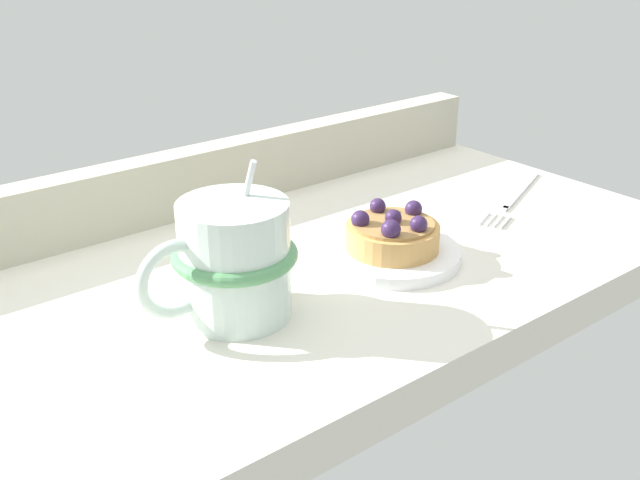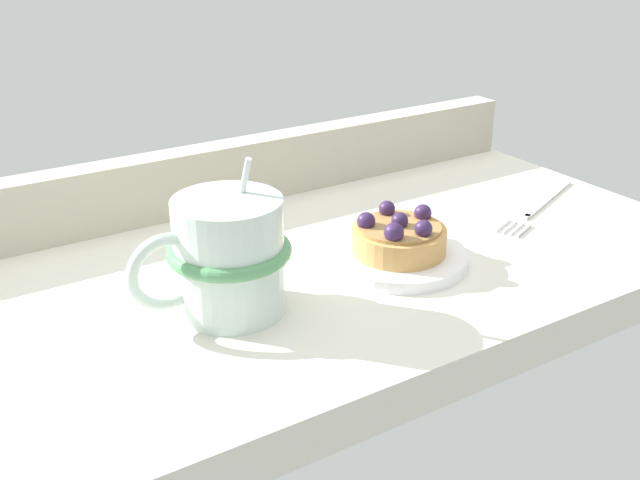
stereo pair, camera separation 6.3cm
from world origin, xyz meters
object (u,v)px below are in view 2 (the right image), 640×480
at_px(dessert_plate, 398,258).
at_px(dessert_fork, 539,205).
at_px(raspberry_tart, 399,237).
at_px(coffee_mug, 227,256).

relative_size(dessert_plate, dessert_fork, 0.72).
relative_size(raspberry_tart, coffee_mug, 0.64).
relative_size(dessert_plate, raspberry_tart, 1.47).
xyz_separation_m(dessert_plate, dessert_fork, (0.21, 0.03, -0.00)).
distance_m(raspberry_tart, dessert_fork, 0.21).
xyz_separation_m(dessert_plate, raspberry_tart, (-0.00, -0.00, 0.02)).
bearing_deg(raspberry_tart, dessert_plate, 13.07).
distance_m(dessert_plate, dessert_fork, 0.21).
relative_size(dessert_plate, coffee_mug, 0.94).
height_order(raspberry_tart, coffee_mug, coffee_mug).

